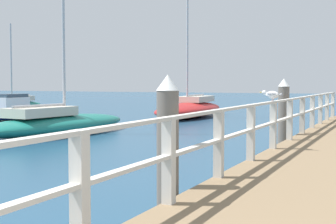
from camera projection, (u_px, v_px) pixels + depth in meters
name	position (u px, v px, depth m)	size (l,w,h in m)	color
pier_railing	(282.00, 116.00, 10.56)	(0.12, 18.27, 0.95)	beige
dock_piling_near	(168.00, 148.00, 6.22)	(0.29, 0.29, 1.86)	#6B6056
dock_piling_far	(283.00, 115.00, 12.51)	(0.29, 0.29, 1.86)	#6B6056
seagull_foreground	(272.00, 94.00, 9.69)	(0.47, 0.22, 0.21)	white
boat_0	(15.00, 105.00, 30.59)	(1.60, 4.76, 5.34)	#197266
boat_2	(16.00, 111.00, 23.45)	(1.34, 4.03, 1.22)	navy
boat_4	(57.00, 123.00, 16.55)	(2.61, 6.78, 8.98)	#197266
boat_5	(190.00, 108.00, 25.10)	(2.70, 7.54, 9.72)	red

